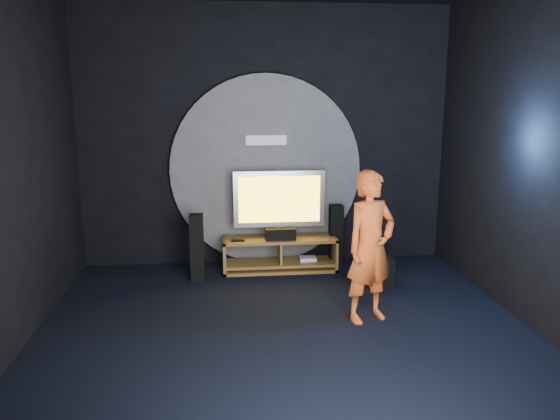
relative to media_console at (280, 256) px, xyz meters
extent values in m
plane|color=black|center=(-0.16, -2.05, -0.19)|extent=(5.00, 5.00, 0.00)
cube|color=black|center=(-0.16, 0.45, 1.56)|extent=(5.00, 0.04, 3.50)
cube|color=black|center=(-0.16, -4.55, 1.56)|extent=(5.00, 0.04, 3.50)
cube|color=black|center=(-2.66, -2.05, 1.56)|extent=(0.04, 5.00, 3.50)
cube|color=black|center=(2.34, -2.05, 1.56)|extent=(0.04, 5.00, 3.50)
cylinder|color=#515156|center=(-0.16, 0.39, 1.11)|extent=(2.60, 0.08, 2.60)
cube|color=white|center=(-0.16, 0.34, 1.53)|extent=(0.55, 0.03, 0.13)
cube|color=olive|center=(-0.01, 0.00, 0.24)|extent=(1.52, 0.45, 0.04)
cube|color=olive|center=(-0.01, 0.00, -0.09)|extent=(1.47, 0.42, 0.04)
cube|color=olive|center=(-0.75, 0.00, 0.03)|extent=(0.04, 0.45, 0.45)
cube|color=olive|center=(0.73, 0.00, 0.03)|extent=(0.04, 0.45, 0.45)
cube|color=olive|center=(-0.01, 0.00, 0.07)|extent=(0.03, 0.40, 0.29)
cube|color=olive|center=(-0.01, 0.00, -0.17)|extent=(1.52, 0.45, 0.04)
cube|color=silver|center=(0.37, 0.00, -0.05)|extent=(0.22, 0.16, 0.05)
cube|color=#B7B7BF|center=(-0.01, 0.07, 0.28)|extent=(0.36, 0.22, 0.04)
cylinder|color=#B7B7BF|center=(-0.01, 0.07, 0.35)|extent=(0.07, 0.07, 0.10)
cube|color=#B7B7BF|center=(-0.01, 0.07, 0.77)|extent=(1.21, 0.06, 0.75)
cube|color=#F3A922|center=(-0.01, 0.04, 0.77)|extent=(1.08, 0.01, 0.62)
cube|color=black|center=(-0.01, -0.09, 0.33)|extent=(0.40, 0.15, 0.15)
cube|color=black|center=(-0.57, -0.12, 0.27)|extent=(0.18, 0.05, 0.02)
cube|color=black|center=(-1.09, -0.29, 0.23)|extent=(0.17, 0.19, 0.86)
cube|color=black|center=(0.77, 0.09, 0.23)|extent=(0.17, 0.19, 0.86)
cube|color=black|center=(1.16, -0.69, -0.02)|extent=(0.32, 0.32, 0.36)
imported|color=#D5521D|center=(0.76, -1.71, 0.60)|extent=(0.68, 0.58, 1.59)
camera|label=1|loc=(-0.74, -6.99, 2.18)|focal=35.00mm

